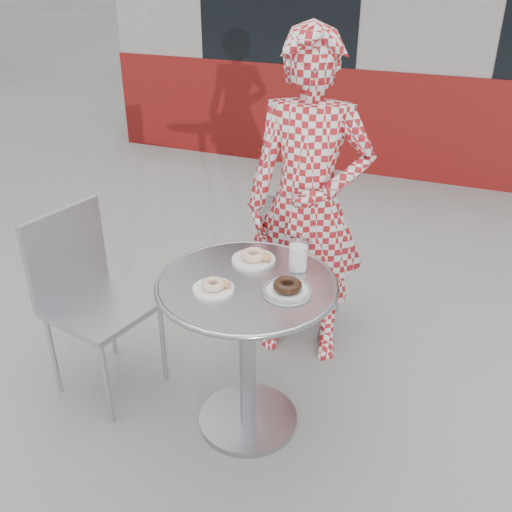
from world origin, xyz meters
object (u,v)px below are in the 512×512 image
at_px(plate_checker, 287,289).
at_px(chair_left, 105,338).
at_px(bistro_table, 247,320).
at_px(milk_cup, 298,257).
at_px(chair_far, 302,283).
at_px(plate_near, 214,286).
at_px(plate_far, 254,257).
at_px(seated_person, 308,205).

bearing_deg(plate_checker, chair_left, -179.69).
xyz_separation_m(bistro_table, milk_cup, (0.16, 0.18, 0.25)).
xyz_separation_m(chair_far, chair_left, (-0.72, -0.92, 0.03)).
height_order(plate_near, plate_checker, plate_checker).
height_order(chair_left, plate_checker, chair_left).
relative_size(plate_near, milk_cup, 1.27).
distance_m(chair_far, plate_far, 0.90).
bearing_deg(bistro_table, plate_far, 102.67).
bearing_deg(plate_far, seated_person, 80.26).
distance_m(chair_left, plate_checker, 1.06).
distance_m(plate_far, plate_near, 0.29).
bearing_deg(chair_far, seated_person, 113.45).
relative_size(bistro_table, chair_far, 0.92).
distance_m(chair_left, milk_cup, 1.09).
bearing_deg(milk_cup, plate_far, -179.28).
relative_size(plate_far, plate_near, 1.14).
bearing_deg(plate_checker, bistro_table, 175.57).
bearing_deg(seated_person, chair_far, 102.41).
relative_size(seated_person, milk_cup, 12.93).
bearing_deg(plate_checker, chair_far, 103.61).
xyz_separation_m(seated_person, plate_far, (-0.08, -0.49, -0.07)).
distance_m(plate_near, plate_checker, 0.29).
relative_size(bistro_table, chair_left, 0.83).
height_order(chair_far, chair_left, chair_left).
xyz_separation_m(chair_left, milk_cup, (0.92, 0.20, 0.55)).
xyz_separation_m(chair_far, plate_far, (0.00, -0.73, 0.53)).
xyz_separation_m(seated_person, milk_cup, (0.11, -0.49, -0.02)).
distance_m(bistro_table, milk_cup, 0.35).
relative_size(chair_far, seated_person, 0.49).
bearing_deg(bistro_table, seated_person, 86.14).
xyz_separation_m(bistro_table, plate_checker, (0.18, -0.01, 0.20)).
distance_m(seated_person, milk_cup, 0.50).
relative_size(bistro_table, plate_checker, 3.84).
xyz_separation_m(chair_left, plate_checker, (0.94, 0.01, 0.50)).
bearing_deg(plate_near, chair_left, 172.29).
height_order(plate_far, milk_cup, milk_cup).
bearing_deg(bistro_table, chair_left, -178.56).
bearing_deg(bistro_table, plate_near, -131.69).
relative_size(bistro_table, plate_far, 4.02).
xyz_separation_m(seated_person, plate_near, (-0.14, -0.78, -0.07)).
distance_m(chair_left, seated_person, 1.20).
bearing_deg(bistro_table, chair_far, 92.56).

